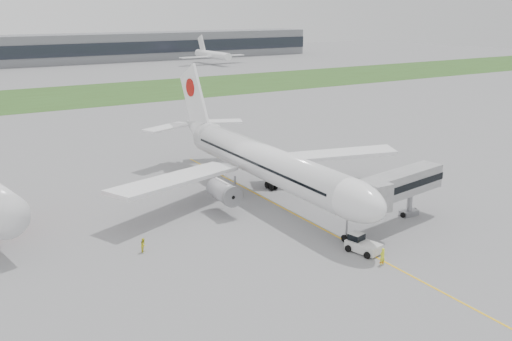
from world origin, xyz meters
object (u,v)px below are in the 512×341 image
airliner (261,160)px  ground_crew_near (382,256)px  jet_bridge (398,186)px  pushback_tug (362,244)px

airliner → ground_crew_near: bearing=-91.5°
airliner → ground_crew_near: 27.29m
jet_bridge → ground_crew_near: 13.66m
pushback_tug → jet_bridge: jet_bridge is taller
pushback_tug → ground_crew_near: size_ratio=2.24×
jet_bridge → airliner: bearing=106.8°
airliner → jet_bridge: size_ratio=3.57×
pushback_tug → jet_bridge: (9.62, 4.45, 4.29)m
pushback_tug → ground_crew_near: pushback_tug is taller
pushback_tug → ground_crew_near: (-0.38, -3.84, 0.04)m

